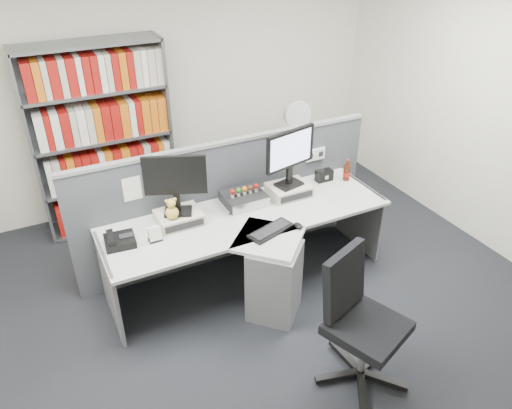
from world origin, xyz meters
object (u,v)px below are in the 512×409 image
desktop_pc (244,198)px  filing_cabinet (295,171)px  desk (259,252)px  monitor_left (175,180)px  keyboard (271,230)px  desk_phone (119,241)px  desk_calendar (155,235)px  shelving_unit (103,141)px  speaker (324,175)px  monitor_right (290,153)px  desk_fan (297,117)px  cola_bottle (347,172)px  office_chair (358,317)px  mouse (298,226)px

desktop_pc → filing_cabinet: 1.55m
desk → monitor_left: 0.98m
keyboard → desk_phone: desk_phone is taller
desk_calendar → shelving_unit: 1.65m
speaker → shelving_unit: shelving_unit is taller
filing_cabinet → shelving_unit: bearing=167.9°
shelving_unit → filing_cabinet: 2.24m
monitor_right → desk_calendar: 1.43m
monitor_left → monitor_right: bearing=-0.0°
desk → desk_phone: 1.20m
desk_fan → shelving_unit: bearing=167.9°
cola_bottle → shelving_unit: size_ratio=0.11×
monitor_left → desk_calendar: (-0.27, -0.18, -0.36)m
monitor_left → speaker: bearing=3.2°
office_chair → desk_fan: bearing=68.8°
speaker → office_chair: 1.79m
desktop_pc → shelving_unit: (-0.96, 1.42, 0.21)m
mouse → desk_fan: desk_fan is taller
desktop_pc → monitor_left: bearing=-176.1°
shelving_unit → office_chair: size_ratio=1.91×
cola_bottle → desktop_pc: bearing=177.4°
desk_calendar → filing_cabinet: desk_calendar is taller
speaker → filing_cabinet: 1.05m
desk_phone → mouse: bearing=-17.1°
desk_calendar → office_chair: 1.73m
desk_phone → desk_calendar: 0.29m
keyboard → monitor_right: bearing=47.1°
speaker → cola_bottle: cola_bottle is taller
monitor_right → desk_phone: bearing=-176.6°
desk_phone → desk_fan: (2.33, 1.11, 0.28)m
desktop_pc → mouse: 0.63m
filing_cabinet → cola_bottle: bearing=-91.0°
shelving_unit → desk_fan: 2.15m
desk_phone → office_chair: size_ratio=0.25×
monitor_right → desk_fan: monitor_right is taller
desk → keyboard: 0.30m
office_chair → shelving_unit: bearing=110.5°
desktop_pc → desk_phone: bearing=-173.2°
shelving_unit → monitor_right: bearing=-46.0°
monitor_left → mouse: size_ratio=5.30×
office_chair → mouse: bearing=85.2°
filing_cabinet → desk_fan: bearing=-90.0°
desk_phone → cola_bottle: 2.31m
desk_fan → speaker: bearing=-103.6°
desk → filing_cabinet: desk is taller
desk_phone → cola_bottle: bearing=2.2°
monitor_left → speaker: size_ratio=3.19×
monitor_left → filing_cabinet: (1.78, 1.02, -0.79)m
desk → desk_calendar: 0.93m
desk → filing_cabinet: (1.20, 1.40, -0.11)m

